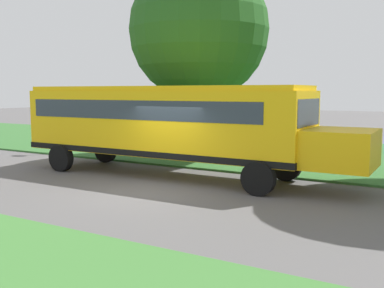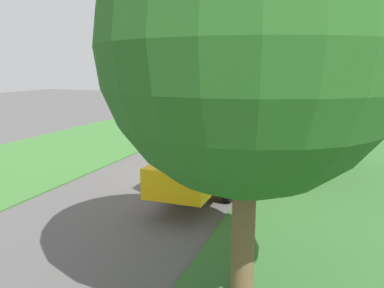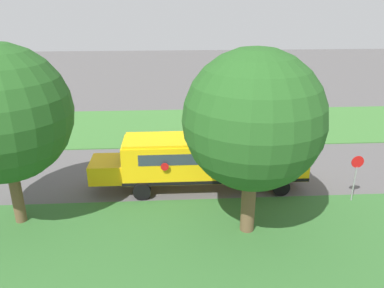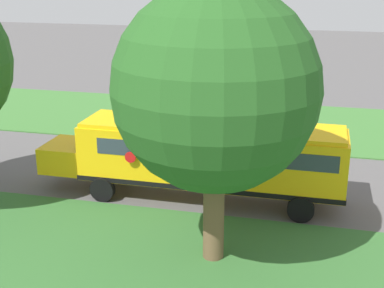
{
  "view_description": "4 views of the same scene",
  "coord_description": "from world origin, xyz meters",
  "px_view_note": "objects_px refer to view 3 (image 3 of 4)",
  "views": [
    {
      "loc": [
        10.73,
        7.79,
        2.99
      ],
      "look_at": [
        -1.64,
        0.6,
        1.3
      ],
      "focal_mm": 42.0,
      "sensor_mm": 36.0,
      "label": 1
    },
    {
      "loc": [
        -7.27,
        16.97,
        5.29
      ],
      "look_at": [
        -0.68,
        -0.79,
        1.42
      ],
      "focal_mm": 35.0,
      "sensor_mm": 36.0,
      "label": 2
    },
    {
      "loc": [
        -22.22,
        1.41,
        10.55
      ],
      "look_at": [
        -0.06,
        0.06,
        1.86
      ],
      "focal_mm": 35.0,
      "sensor_mm": 36.0,
      "label": 3
    },
    {
      "loc": [
        -22.11,
        -5.15,
        9.08
      ],
      "look_at": [
        -0.26,
        0.18,
        1.55
      ],
      "focal_mm": 50.0,
      "sensor_mm": 36.0,
      "label": 4
    }
  ],
  "objects_px": {
    "oak_tree_roadside_mid": "(1,112)",
    "stop_sign": "(356,173)",
    "school_bus": "(210,157)",
    "oak_tree_beside_bus": "(257,120)"
  },
  "relations": [
    {
      "from": "oak_tree_roadside_mid",
      "to": "stop_sign",
      "type": "xyz_separation_m",
      "value": [
        0.93,
        -17.56,
        -4.03
      ]
    },
    {
      "from": "school_bus",
      "to": "oak_tree_beside_bus",
      "type": "distance_m",
      "value": 6.06
    },
    {
      "from": "school_bus",
      "to": "stop_sign",
      "type": "xyz_separation_m",
      "value": [
        -2.19,
        -7.69,
        -0.19
      ]
    },
    {
      "from": "school_bus",
      "to": "oak_tree_roadside_mid",
      "type": "xyz_separation_m",
      "value": [
        -3.11,
        9.87,
        3.84
      ]
    },
    {
      "from": "oak_tree_beside_bus",
      "to": "stop_sign",
      "type": "bearing_deg",
      "value": -69.0
    },
    {
      "from": "oak_tree_beside_bus",
      "to": "oak_tree_roadside_mid",
      "type": "relative_size",
      "value": 0.99
    },
    {
      "from": "oak_tree_beside_bus",
      "to": "school_bus",
      "type": "bearing_deg",
      "value": 18.09
    },
    {
      "from": "school_bus",
      "to": "oak_tree_beside_bus",
      "type": "bearing_deg",
      "value": -161.91
    },
    {
      "from": "oak_tree_beside_bus",
      "to": "oak_tree_roadside_mid",
      "type": "bearing_deg",
      "value": 82.72
    },
    {
      "from": "oak_tree_roadside_mid",
      "to": "stop_sign",
      "type": "bearing_deg",
      "value": -86.98
    }
  ]
}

